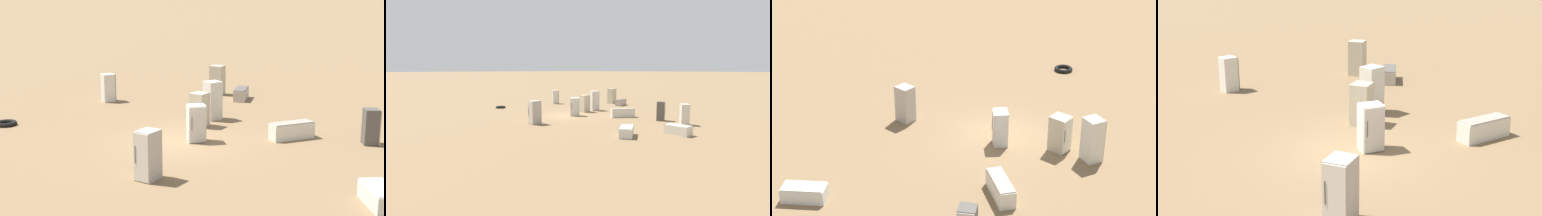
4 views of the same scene
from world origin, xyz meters
TOP-DOWN VIEW (x-y plane):
  - ground_plane at (0.00, 0.00)m, footprint 1000.00×1000.00m
  - discarded_fridge_0 at (-2.68, 3.85)m, footprint 1.88×1.69m
  - discarded_fridge_1 at (4.35, 1.18)m, footprint 0.82×0.70m
  - discarded_fridge_2 at (-5.19, -7.63)m, footprint 0.91×0.89m
  - discarded_fridge_3 at (-4.17, -0.63)m, footprint 0.95×0.95m
  - discarded_fridge_5 at (-2.71, -0.56)m, footprint 0.82×0.74m
  - discarded_fridge_6 at (-9.20, -1.26)m, footprint 1.83×1.05m
  - discarded_fridge_8 at (-9.90, -3.11)m, footprint 0.77×0.77m
  - discarded_fridge_9 at (-0.41, 0.49)m, footprint 0.93×0.94m

SIDE VIEW (x-z plane):
  - ground_plane at x=0.00m, z-range 0.00..0.00m
  - discarded_fridge_6 at x=-9.20m, z-range 0.00..0.66m
  - discarded_fridge_0 at x=-2.68m, z-range 0.00..0.72m
  - discarded_fridge_9 at x=-0.41m, z-range 0.00..1.55m
  - discarded_fridge_2 at x=-5.19m, z-range 0.00..1.55m
  - discarded_fridge_5 at x=-2.71m, z-range 0.00..1.57m
  - discarded_fridge_1 at x=4.35m, z-range 0.00..1.70m
  - discarded_fridge_8 at x=-9.90m, z-range 0.00..1.74m
  - discarded_fridge_3 at x=-4.17m, z-range 0.00..1.87m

